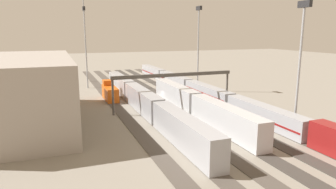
% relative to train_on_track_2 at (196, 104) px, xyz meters
% --- Properties ---
extents(ground_plane, '(400.00, 400.00, 0.00)m').
position_rel_train_on_track_2_xyz_m(ground_plane, '(18.01, 2.50, -2.62)').
color(ground_plane, gray).
extents(track_bed_0, '(140.00, 2.80, 0.12)m').
position_rel_train_on_track_2_xyz_m(track_bed_0, '(18.01, -10.00, -2.56)').
color(track_bed_0, '#4C443D').
rests_on(track_bed_0, ground_plane).
extents(track_bed_1, '(140.00, 2.80, 0.12)m').
position_rel_train_on_track_2_xyz_m(track_bed_1, '(18.01, -5.00, -2.56)').
color(track_bed_1, '#3D3833').
rests_on(track_bed_1, ground_plane).
extents(track_bed_2, '(140.00, 2.80, 0.12)m').
position_rel_train_on_track_2_xyz_m(track_bed_2, '(18.01, 0.00, -2.56)').
color(track_bed_2, '#3D3833').
rests_on(track_bed_2, ground_plane).
extents(track_bed_3, '(140.00, 2.80, 0.12)m').
position_rel_train_on_track_2_xyz_m(track_bed_3, '(18.01, 5.00, -2.56)').
color(track_bed_3, '#4C443D').
rests_on(track_bed_3, ground_plane).
extents(track_bed_4, '(140.00, 2.80, 0.12)m').
position_rel_train_on_track_2_xyz_m(track_bed_4, '(18.01, 10.00, -2.56)').
color(track_bed_4, '#4C443D').
rests_on(track_bed_4, ground_plane).
extents(track_bed_5, '(140.00, 2.80, 0.12)m').
position_rel_train_on_track_2_xyz_m(track_bed_5, '(18.01, 15.00, -2.56)').
color(track_bed_5, '#4C443D').
rests_on(track_bed_5, ground_plane).
extents(train_on_track_2, '(47.20, 3.00, 5.00)m').
position_rel_train_on_track_2_xyz_m(train_on_track_2, '(0.00, 0.00, 0.00)').
color(train_on_track_2, silver).
rests_on(train_on_track_2, ground_plane).
extents(train_on_track_4, '(71.40, 3.00, 5.00)m').
position_rel_train_on_track_2_xyz_m(train_on_track_4, '(8.23, 10.00, 0.00)').
color(train_on_track_4, '#A8AAB2').
rests_on(train_on_track_4, ground_plane).
extents(train_on_track_5, '(10.00, 3.00, 5.00)m').
position_rel_train_on_track_2_xyz_m(train_on_track_5, '(23.16, 15.00, -0.46)').
color(train_on_track_5, '#D85914').
rests_on(train_on_track_5, ground_plane).
extents(train_on_track_0, '(114.80, 3.06, 4.40)m').
position_rel_train_on_track_2_xyz_m(train_on_track_0, '(15.74, -10.00, -0.57)').
color(train_on_track_0, maroon).
rests_on(train_on_track_0, ground_plane).
extents(light_mast_0, '(2.80, 0.70, 25.90)m').
position_rel_train_on_track_2_xyz_m(light_mast_0, '(25.70, -12.85, 14.00)').
color(light_mast_0, '#9EA0A5').
rests_on(light_mast_0, ground_plane).
extents(light_mast_1, '(2.80, 0.70, 26.21)m').
position_rel_train_on_track_2_xyz_m(light_mast_1, '(43.96, 18.73, 14.17)').
color(light_mast_1, '#9EA0A5').
rests_on(light_mast_1, ground_plane).
extents(light_mast_2, '(2.80, 0.70, 23.80)m').
position_rel_train_on_track_2_xyz_m(light_mast_2, '(-15.13, -13.50, 12.84)').
color(light_mast_2, '#9EA0A5').
rests_on(light_mast_2, ground_plane).
extents(light_mast_3, '(2.80, 0.70, 31.87)m').
position_rel_train_on_track_2_xyz_m(light_mast_3, '(56.79, 17.48, 17.24)').
color(light_mast_3, '#9EA0A5').
rests_on(light_mast_3, ground_plane).
extents(signal_gantry, '(0.70, 30.00, 8.80)m').
position_rel_train_on_track_2_xyz_m(signal_gantry, '(7.23, 2.50, 4.93)').
color(signal_gantry, '#4C4742').
rests_on(signal_gantry, ground_plane).
extents(maintenance_shed, '(40.33, 16.43, 13.50)m').
position_rel_train_on_track_2_xyz_m(maintenance_shed, '(7.34, 33.89, 4.13)').
color(maintenance_shed, '#9E9389').
rests_on(maintenance_shed, ground_plane).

